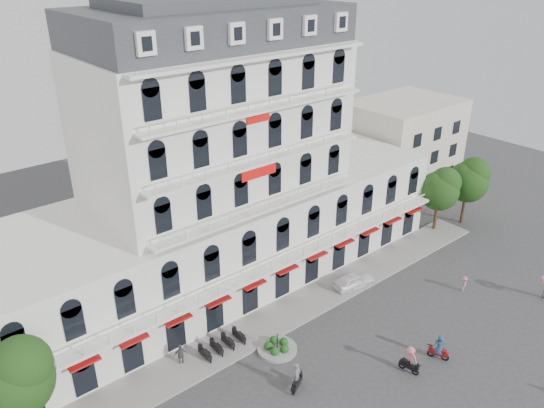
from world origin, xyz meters
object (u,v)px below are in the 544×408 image
Objects in this scene: parked_car at (354,280)px; rider_center at (410,359)px; rider_west at (297,377)px; rider_east at (439,347)px.

parked_car is 11.57m from rider_center.
parked_car is at bearing 142.77° from rider_center.
rider_west is (-12.95, -6.20, 0.38)m from parked_car.
rider_west is 8.73m from rider_center.
rider_center is (-5.24, -10.30, 0.52)m from parked_car.
rider_center is at bearing -54.49° from rider_west.
rider_east is (10.65, -4.69, 0.00)m from rider_west.
parked_car is 1.78× the size of rider_west.
rider_east reaches higher than parked_car.
rider_center is at bearing 54.89° from rider_east.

